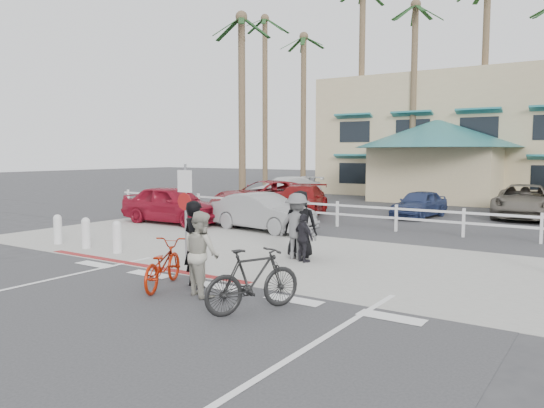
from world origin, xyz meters
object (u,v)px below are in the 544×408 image
Objects in this scene: sign_post at (186,208)px; bike_red at (162,264)px; car_red_compact at (173,204)px; bike_black at (253,280)px; car_white_sedan at (263,212)px.

sign_post reaches higher than bike_red.
sign_post is 2.85m from bike_red.
sign_post reaches higher than car_red_compact.
sign_post is 1.47× the size of bike_black.
bike_black is 0.47× the size of car_white_sedan.
car_white_sedan is at bearing -86.27° from car_red_compact.
sign_post is at bearing -134.37° from car_red_compact.
bike_red is 0.42× the size of car_red_compact.
sign_post is 6.07m from car_white_sedan.
sign_post is 8.00m from car_red_compact.
sign_post is 1.51× the size of bike_red.
car_red_compact is (-5.80, 5.47, -0.67)m from sign_post.
bike_red is (1.42, -2.29, -0.94)m from sign_post.
bike_red is 0.46× the size of car_white_sedan.
sign_post reaches higher than car_white_sedan.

